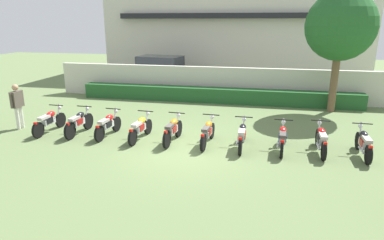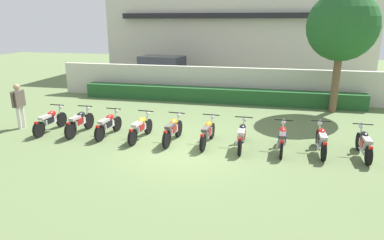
% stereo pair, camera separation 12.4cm
% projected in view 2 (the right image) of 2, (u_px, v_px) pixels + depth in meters
% --- Properties ---
extents(ground, '(60.00, 60.00, 0.00)m').
position_uv_depth(ground, '(186.00, 149.00, 11.12)').
color(ground, '#607547').
extents(building, '(18.80, 6.50, 8.26)m').
position_uv_depth(building, '(238.00, 20.00, 25.82)').
color(building, beige).
rests_on(building, ground).
extents(compound_wall, '(17.86, 0.30, 1.73)m').
position_uv_depth(compound_wall, '(219.00, 83.00, 17.91)').
color(compound_wall, beige).
rests_on(compound_wall, ground).
extents(hedge_row, '(14.29, 0.70, 0.74)m').
position_uv_depth(hedge_row, '(217.00, 95.00, 17.39)').
color(hedge_row, '#235628').
rests_on(hedge_row, ground).
extents(parked_car, '(4.72, 2.61, 1.89)m').
position_uv_depth(parked_car, '(164.00, 71.00, 21.75)').
color(parked_car, black).
rests_on(parked_car, ground).
extents(tree_near_inspector, '(3.03, 3.03, 5.36)m').
position_uv_depth(tree_near_inspector, '(342.00, 26.00, 14.61)').
color(tree_near_inspector, brown).
rests_on(tree_near_inspector, ground).
extents(motorcycle_in_row_0, '(0.60, 1.92, 0.95)m').
position_uv_depth(motorcycle_in_row_0, '(50.00, 121.00, 12.74)').
color(motorcycle_in_row_0, black).
rests_on(motorcycle_in_row_0, ground).
extents(motorcycle_in_row_1, '(0.60, 1.86, 0.97)m').
position_uv_depth(motorcycle_in_row_1, '(80.00, 122.00, 12.52)').
color(motorcycle_in_row_1, black).
rests_on(motorcycle_in_row_1, ground).
extents(motorcycle_in_row_2, '(0.60, 1.78, 0.94)m').
position_uv_depth(motorcycle_in_row_2, '(108.00, 124.00, 12.27)').
color(motorcycle_in_row_2, black).
rests_on(motorcycle_in_row_2, ground).
extents(motorcycle_in_row_3, '(0.60, 1.86, 0.94)m').
position_uv_depth(motorcycle_in_row_3, '(140.00, 128.00, 11.92)').
color(motorcycle_in_row_3, black).
rests_on(motorcycle_in_row_3, ground).
extents(motorcycle_in_row_4, '(0.60, 1.82, 0.96)m').
position_uv_depth(motorcycle_in_row_4, '(173.00, 130.00, 11.64)').
color(motorcycle_in_row_4, black).
rests_on(motorcycle_in_row_4, ground).
extents(motorcycle_in_row_5, '(0.60, 1.86, 0.94)m').
position_uv_depth(motorcycle_in_row_5, '(208.00, 132.00, 11.42)').
color(motorcycle_in_row_5, black).
rests_on(motorcycle_in_row_5, ground).
extents(motorcycle_in_row_6, '(0.60, 1.88, 0.95)m').
position_uv_depth(motorcycle_in_row_6, '(242.00, 135.00, 11.11)').
color(motorcycle_in_row_6, black).
rests_on(motorcycle_in_row_6, ground).
extents(motorcycle_in_row_7, '(0.60, 1.79, 0.94)m').
position_uv_depth(motorcycle_in_row_7, '(282.00, 138.00, 10.83)').
color(motorcycle_in_row_7, black).
rests_on(motorcycle_in_row_7, ground).
extents(motorcycle_in_row_8, '(0.60, 1.87, 0.95)m').
position_uv_depth(motorcycle_in_row_8, '(321.00, 140.00, 10.67)').
color(motorcycle_in_row_8, black).
rests_on(motorcycle_in_row_8, ground).
extents(motorcycle_in_row_9, '(0.60, 1.84, 0.95)m').
position_uv_depth(motorcycle_in_row_9, '(364.00, 144.00, 10.36)').
color(motorcycle_in_row_9, black).
rests_on(motorcycle_in_row_9, ground).
extents(inspector_person, '(0.24, 0.70, 1.75)m').
position_uv_depth(inspector_person, '(19.00, 102.00, 13.02)').
color(inspector_person, silver).
rests_on(inspector_person, ground).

